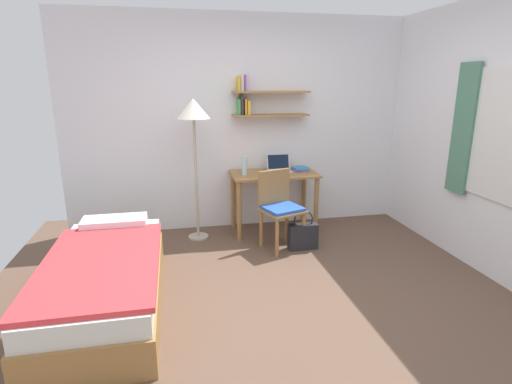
# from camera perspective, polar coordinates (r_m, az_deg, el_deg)

# --- Properties ---
(ground_plane) EXTENTS (5.28, 5.28, 0.00)m
(ground_plane) POSITION_cam_1_polar(r_m,az_deg,el_deg) (3.56, 4.82, -15.36)
(ground_plane) COLOR brown
(wall_back) EXTENTS (4.40, 0.27, 2.60)m
(wall_back) POSITION_cam_1_polar(r_m,az_deg,el_deg) (5.05, -1.34, 9.64)
(wall_back) COLOR white
(wall_back) RESTS_ON ground_plane
(bed) EXTENTS (0.88, 1.89, 0.54)m
(bed) POSITION_cam_1_polar(r_m,az_deg,el_deg) (3.58, -20.56, -11.78)
(bed) COLOR #9E703D
(bed) RESTS_ON ground_plane
(desk) EXTENTS (1.04, 0.57, 0.75)m
(desk) POSITION_cam_1_polar(r_m,az_deg,el_deg) (4.92, 2.54, 1.16)
(desk) COLOR #9E703D
(desk) RESTS_ON ground_plane
(desk_chair) EXTENTS (0.53, 0.51, 0.87)m
(desk_chair) POSITION_cam_1_polar(r_m,az_deg,el_deg) (4.46, 3.39, -1.91)
(desk_chair) COLOR #9E703D
(desk_chair) RESTS_ON ground_plane
(standing_lamp) EXTENTS (0.37, 0.37, 1.64)m
(standing_lamp) POSITION_cam_1_polar(r_m,az_deg,el_deg) (4.58, -8.85, 10.39)
(standing_lamp) COLOR #B2A893
(standing_lamp) RESTS_ON ground_plane
(laptop) EXTENTS (0.30, 0.22, 0.21)m
(laptop) POSITION_cam_1_polar(r_m,az_deg,el_deg) (4.98, 3.30, 3.62)
(laptop) COLOR #B7BABF
(laptop) RESTS_ON desk
(water_bottle) EXTENTS (0.06, 0.06, 0.23)m
(water_bottle) POSITION_cam_1_polar(r_m,az_deg,el_deg) (4.72, -1.64, 3.70)
(water_bottle) COLOR silver
(water_bottle) RESTS_ON desk
(book_stack) EXTENTS (0.20, 0.22, 0.04)m
(book_stack) POSITION_cam_1_polar(r_m,az_deg,el_deg) (5.03, 6.25, 3.29)
(book_stack) COLOR purple
(book_stack) RESTS_ON desk
(handbag) EXTENTS (0.32, 0.12, 0.45)m
(handbag) POSITION_cam_1_polar(r_m,az_deg,el_deg) (4.53, 6.67, -6.15)
(handbag) COLOR #232328
(handbag) RESTS_ON ground_plane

